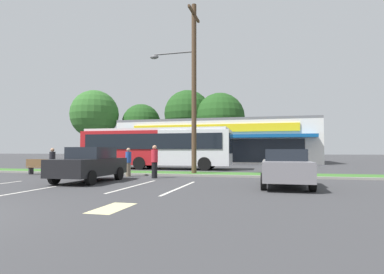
{
  "coord_description": "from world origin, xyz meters",
  "views": [
    {
      "loc": [
        7.48,
        -4.68,
        1.48
      ],
      "look_at": [
        1.92,
        18.1,
        2.5
      ],
      "focal_mm": 29.25,
      "sensor_mm": 36.0,
      "label": 1
    }
  ],
  "objects": [
    {
      "name": "pedestrian_by_pole",
      "position": [
        1.53,
        11.18,
        0.89
      ],
      "size": [
        0.36,
        0.36,
        1.77
      ],
      "rotation": [
        0.0,
        0.0,
        4.57
      ],
      "color": "black",
      "rests_on": "ground_plane"
    },
    {
      "name": "car_2",
      "position": [
        8.16,
        8.68,
        0.79
      ],
      "size": [
        1.94,
        4.13,
        1.53
      ],
      "rotation": [
        0.0,
        0.0,
        -1.57
      ],
      "color": "slate",
      "rests_on": "ground_plane"
    },
    {
      "name": "bus_stop_bench",
      "position": [
        -6.35,
        11.89,
        0.5
      ],
      "size": [
        1.6,
        0.45,
        0.95
      ],
      "rotation": [
        0.0,
        0.0,
        3.14
      ],
      "color": "brown",
      "rests_on": "ground_plane"
    },
    {
      "name": "utility_pole",
      "position": [
        2.97,
        13.72,
        5.6
      ],
      "size": [
        3.03,
        2.4,
        10.49
      ],
      "color": "#4C3826",
      "rests_on": "ground_plane"
    },
    {
      "name": "tree_mid_left",
      "position": [
        -5.94,
        47.06,
        7.85
      ],
      "size": [
        7.99,
        7.99,
        11.86
      ],
      "color": "#473323",
      "rests_on": "ground_plane"
    },
    {
      "name": "tree_mid",
      "position": [
        -0.18,
        46.02,
        6.9
      ],
      "size": [
        8.09,
        8.09,
        10.95
      ],
      "color": "#473323",
      "rests_on": "ground_plane"
    },
    {
      "name": "lot_arrow",
      "position": [
        3.57,
        2.7,
        0.0
      ],
      "size": [
        0.7,
        1.6,
        0.01
      ],
      "primitive_type": "cube",
      "color": "beige",
      "rests_on": "ground_plane"
    },
    {
      "name": "curb_lip",
      "position": [
        0.0,
        12.78,
        0.06
      ],
      "size": [
        56.0,
        0.24,
        0.12
      ],
      "primitive_type": "cube",
      "color": "gray",
      "rests_on": "ground_plane"
    },
    {
      "name": "pedestrian_near_bench",
      "position": [
        -0.31,
        11.86,
        0.82
      ],
      "size": [
        0.33,
        0.33,
        1.63
      ],
      "rotation": [
        0.0,
        0.0,
        1.33
      ],
      "color": "#726651",
      "rests_on": "ground_plane"
    },
    {
      "name": "parking_stripe_2",
      "position": [
        2.03,
        7.46,
        0.0
      ],
      "size": [
        0.12,
        4.8,
        0.01
      ],
      "primitive_type": "cube",
      "color": "silver",
      "rests_on": "ground_plane"
    },
    {
      "name": "pedestrian_mid",
      "position": [
        -4.61,
        10.91,
        0.82
      ],
      "size": [
        0.33,
        0.33,
        1.62
      ],
      "rotation": [
        0.0,
        0.0,
        4.98
      ],
      "color": "#1E2338",
      "rests_on": "ground_plane"
    },
    {
      "name": "tree_left",
      "position": [
        -13.74,
        45.35,
        6.18
      ],
      "size": [
        6.58,
        6.58,
        9.48
      ],
      "color": "#473323",
      "rests_on": "ground_plane"
    },
    {
      "name": "grass_median",
      "position": [
        0.0,
        14.0,
        0.06
      ],
      "size": [
        56.0,
        2.2,
        0.12
      ],
      "primitive_type": "cube",
      "color": "#386B28",
      "rests_on": "ground_plane"
    },
    {
      "name": "car_1",
      "position": [
        -8.45,
        25.45,
        0.76
      ],
      "size": [
        4.56,
        1.94,
        1.44
      ],
      "rotation": [
        0.0,
        0.0,
        3.14
      ],
      "color": "silver",
      "rests_on": "ground_plane"
    },
    {
      "name": "parking_stripe_1",
      "position": [
        -1.07,
        6.01,
        0.0
      ],
      "size": [
        0.12,
        4.8,
        0.01
      ],
      "primitive_type": "cube",
      "color": "silver",
      "rests_on": "ground_plane"
    },
    {
      "name": "parking_stripe_3",
      "position": [
        4.05,
        7.36,
        0.0
      ],
      "size": [
        0.12,
        4.8,
        0.01
      ],
      "primitive_type": "cube",
      "color": "silver",
      "rests_on": "ground_plane"
    },
    {
      "name": "tree_far_left",
      "position": [
        -20.79,
        42.11,
        7.58
      ],
      "size": [
        7.99,
        7.99,
        11.59
      ],
      "color": "#473323",
      "rests_on": "ground_plane"
    },
    {
      "name": "storefront_building",
      "position": [
        1.31,
        35.52,
        2.6
      ],
      "size": [
        23.64,
        12.39,
        5.19
      ],
      "color": "silver",
      "rests_on": "ground_plane"
    },
    {
      "name": "city_bus",
      "position": [
        -1.33,
        19.09,
        1.77
      ],
      "size": [
        12.15,
        2.74,
        3.25
      ],
      "rotation": [
        0.0,
        0.0,
        0.01
      ],
      "color": "#AD191E",
      "rests_on": "ground_plane"
    },
    {
      "name": "car_0",
      "position": [
        -0.76,
        8.59,
        0.83
      ],
      "size": [
        2.0,
        4.18,
        1.64
      ],
      "rotation": [
        0.0,
        0.0,
        -1.57
      ],
      "color": "black",
      "rests_on": "ground_plane"
    }
  ]
}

